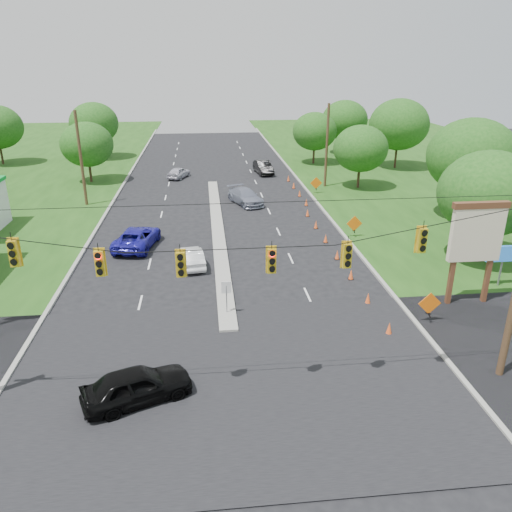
{
  "coord_description": "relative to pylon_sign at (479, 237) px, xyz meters",
  "views": [
    {
      "loc": [
        -1.01,
        -18.78,
        13.36
      ],
      "look_at": [
        1.82,
        7.71,
        2.8
      ],
      "focal_mm": 35.0,
      "sensor_mm": 36.0,
      "label": 1
    }
  ],
  "objects": [
    {
      "name": "utility_pole_far_right",
      "position": [
        -1.81,
        28.8,
        0.5
      ],
      "size": [
        0.28,
        0.28,
        9.0
      ],
      "primitive_type": "cylinder",
      "color": "#422D1C",
      "rests_on": "ground"
    },
    {
      "name": "tree_12",
      "position": [
        -0.31,
        41.8,
        0.34
      ],
      "size": [
        5.88,
        5.88,
        6.86
      ],
      "color": "black",
      "rests_on": "ground"
    },
    {
      "name": "cone_0",
      "position": [
        -6.04,
        -3.2,
        -3.65
      ],
      "size": [
        0.32,
        0.32,
        0.7
      ],
      "primitive_type": "cone",
      "color": "#FF5D23",
      "rests_on": "ground"
    },
    {
      "name": "cone_1",
      "position": [
        -6.04,
        0.3,
        -3.65
      ],
      "size": [
        0.32,
        0.32,
        0.7
      ],
      "primitive_type": "cone",
      "color": "#FF5D23",
      "rests_on": "ground"
    },
    {
      "name": "work_sign_2",
      "position": [
        -3.51,
        25.8,
        -2.91
      ],
      "size": [
        1.27,
        0.58,
        1.37
      ],
      "color": "black",
      "rests_on": "ground"
    },
    {
      "name": "silver_car_far",
      "position": [
        -11.3,
        22.61,
        -3.25
      ],
      "size": [
        3.76,
        5.55,
        1.49
      ],
      "primitive_type": "imported",
      "rotation": [
        0.0,
        0.0,
        0.36
      ],
      "color": "gray",
      "rests_on": "ground"
    },
    {
      "name": "median_sign",
      "position": [
        -14.31,
        -0.2,
        -2.54
      ],
      "size": [
        0.55,
        0.06,
        2.05
      ],
      "color": "gray",
      "rests_on": "ground"
    },
    {
      "name": "cone_7",
      "position": [
        -5.44,
        21.3,
        -3.65
      ],
      "size": [
        0.32,
        0.32,
        0.7
      ],
      "primitive_type": "cone",
      "color": "#FF5D23",
      "rests_on": "ground"
    },
    {
      "name": "cone_9",
      "position": [
        -5.44,
        28.3,
        -3.65
      ],
      "size": [
        0.32,
        0.32,
        0.7
      ],
      "primitive_type": "cone",
      "color": "#FF5D23",
      "rests_on": "ground"
    },
    {
      "name": "cone_6",
      "position": [
        -6.04,
        17.8,
        -3.65
      ],
      "size": [
        0.32,
        0.32,
        0.7
      ],
      "primitive_type": "cone",
      "color": "#FF5D23",
      "rests_on": "ground"
    },
    {
      "name": "tree_9",
      "position": [
        1.69,
        27.8,
        0.34
      ],
      "size": [
        5.88,
        5.88,
        6.86
      ],
      "color": "black",
      "rests_on": "ground"
    },
    {
      "name": "black_sedan",
      "position": [
        -18.39,
        -7.34,
        -3.23
      ],
      "size": [
        4.89,
        3.37,
        1.55
      ],
      "primitive_type": "imported",
      "rotation": [
        0.0,
        0.0,
        1.95
      ],
      "color": "black",
      "rests_on": "ground"
    },
    {
      "name": "blue_pickup",
      "position": [
        -20.51,
        11.34,
        -3.23
      ],
      "size": [
        3.56,
        5.94,
        1.54
      ],
      "primitive_type": "imported",
      "rotation": [
        0.0,
        0.0,
        2.95
      ],
      "color": "#1E199E",
      "rests_on": "ground"
    },
    {
      "name": "tree_6",
      "position": [
        -30.31,
        48.8,
        0.96
      ],
      "size": [
        6.72,
        6.72,
        7.84
      ],
      "color": "black",
      "rests_on": "ground"
    },
    {
      "name": "work_sign_0",
      "position": [
        -3.51,
        -2.2,
        -2.91
      ],
      "size": [
        1.27,
        0.58,
        1.37
      ],
      "color": "black",
      "rests_on": "ground"
    },
    {
      "name": "median",
      "position": [
        -14.31,
        14.8,
        -4.0
      ],
      "size": [
        1.0,
        34.0,
        0.18
      ],
      "primitive_type": "cube",
      "color": "gray",
      "rests_on": "ground"
    },
    {
      "name": "cone_10",
      "position": [
        -5.44,
        31.8,
        -3.65
      ],
      "size": [
        0.32,
        0.32,
        0.7
      ],
      "primitive_type": "cone",
      "color": "#FF5D23",
      "rests_on": "ground"
    },
    {
      "name": "signal_span",
      "position": [
        -14.37,
        -7.2,
        0.97
      ],
      "size": [
        25.6,
        0.32,
        9.0
      ],
      "color": "#422D1C",
      "rests_on": "ground"
    },
    {
      "name": "pylon_sign",
      "position": [
        0.0,
        0.0,
        0.0
      ],
      "size": [
        5.9,
        2.3,
        6.12
      ],
      "color": "#59331E",
      "rests_on": "ground"
    },
    {
      "name": "cone_5",
      "position": [
        -6.04,
        14.3,
        -3.65
      ],
      "size": [
        0.32,
        0.32,
        0.7
      ],
      "primitive_type": "cone",
      "color": "#FF5D23",
      "rests_on": "ground"
    },
    {
      "name": "tree_8",
      "position": [
        7.69,
        15.8,
        1.58
      ],
      "size": [
        7.56,
        7.56,
        8.82
      ],
      "color": "black",
      "rests_on": "ground"
    },
    {
      "name": "cross_street",
      "position": [
        -14.31,
        -6.2,
        -4.0
      ],
      "size": [
        160.0,
        14.0,
        0.02
      ],
      "primitive_type": "cube",
      "color": "black",
      "rests_on": "ground"
    },
    {
      "name": "work_sign_1",
      "position": [
        -3.51,
        11.8,
        -2.91
      ],
      "size": [
        1.27,
        0.58,
        1.37
      ],
      "color": "black",
      "rests_on": "ground"
    },
    {
      "name": "tree_5",
      "position": [
        -28.31,
        33.8,
        0.34
      ],
      "size": [
        5.88,
        5.88,
        6.86
      ],
      "color": "black",
      "rests_on": "ground"
    },
    {
      "name": "curb_left",
      "position": [
        -24.41,
        23.8,
        -4.0
      ],
      "size": [
        0.25,
        110.0,
        0.16
      ],
      "primitive_type": "cube",
      "color": "gray",
      "rests_on": "ground"
    },
    {
      "name": "dark_car_receding",
      "position": [
        -7.88,
        36.24,
        -3.21
      ],
      "size": [
        2.25,
        4.97,
        1.58
      ],
      "primitive_type": "imported",
      "rotation": [
        0.0,
        0.0,
        0.12
      ],
      "color": "black",
      "rests_on": "ground"
    },
    {
      "name": "cone_2",
      "position": [
        -6.04,
        3.8,
        -3.65
      ],
      "size": [
        0.32,
        0.32,
        0.7
      ],
      "primitive_type": "cone",
      "color": "#FF5D23",
      "rests_on": "ground"
    },
    {
      "name": "utility_pole_far_left",
      "position": [
        -26.81,
        23.8,
        0.5
      ],
      "size": [
        0.28,
        0.28,
        9.0
      ],
      "primitive_type": "cylinder",
      "color": "#422D1C",
      "rests_on": "ground"
    },
    {
      "name": "tree_7",
      "position": [
        3.69,
        5.8,
        0.96
      ],
      "size": [
        6.72,
        6.72,
        7.84
      ],
      "color": "black",
      "rests_on": "ground"
    },
    {
      "name": "white_sedan",
      "position": [
        -16.32,
        7.21,
        -3.36
      ],
      "size": [
        1.94,
        4.04,
        1.28
      ],
      "primitive_type": "imported",
      "rotation": [
        0.0,
        0.0,
        3.3
      ],
      "color": "white",
      "rests_on": "ground"
    },
    {
      "name": "cone_3",
      "position": [
        -6.04,
        7.3,
        -3.65
      ],
      "size": [
        0.32,
        0.32,
        0.7
      ],
      "primitive_type": "cone",
      "color": "#FF5D23",
      "rests_on": "ground"
    },
    {
      "name": "tree_11",
      "position": [
        5.69,
        48.8,
        0.96
      ],
      "size": [
        6.72,
        6.72,
        7.84
      ],
      "color": "black",
      "rests_on": "ground"
    },
    {
      "name": "tree_10",
      "position": [
        9.69,
        37.8,
        1.58
      ],
      "size": [
        7.56,
        7.56,
        8.82
      ],
      "color": "black",
      "rests_on": "ground"
    },
    {
      "name": "ground",
      "position": [
        -14.31,
        -6.2,
        -4.0
      ],
      "size": [
        160.0,
        160.0,
        0.0
      ],
      "primitive_type": "plane",
      "color": "black",
      "rests_on": "ground"
    },
    {
      "name": "curb_right",
      "position": [
        -4.21,
        23.8,
        -4.0
      ],
      "size": [
        0.25,
        110.0,
        0.16
      ],
      "primitive_type": "cube",
      "color": "gray",
      "rests_on": "ground"
    },
    {
      "name": "cone_8",
      "position": [
        -5.44,
        24.8,
        -3.65
      ],
      "size": [
        0.32,
        0.32,
        0.7
      ],
      "primitive_type": "cone",
      "color": "#FF5D23",
      "rests_on": "ground"
    },
    {
      "name": "silver_car_oncoming",
      "position": [
        -18.27,
        34.87,
        -3.34
      ],
      "size": [
        2.98,
        4.2,
        1.33
      ],
      "primitive_type": "imported",
      "rotation": [
        0.0,
        0.0,
        2.74
      ],
      "color": "#B7B3C2",
      "rests_on": "ground"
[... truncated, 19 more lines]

